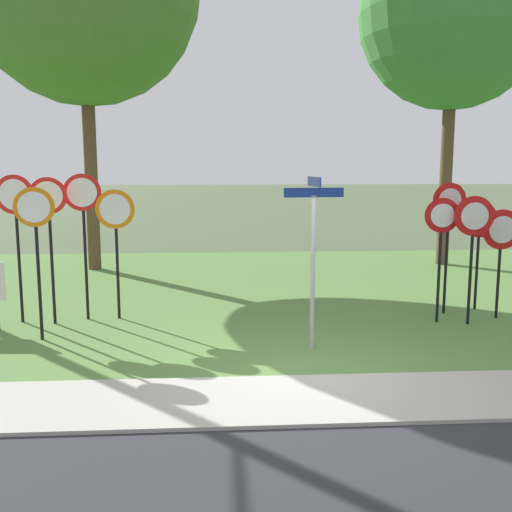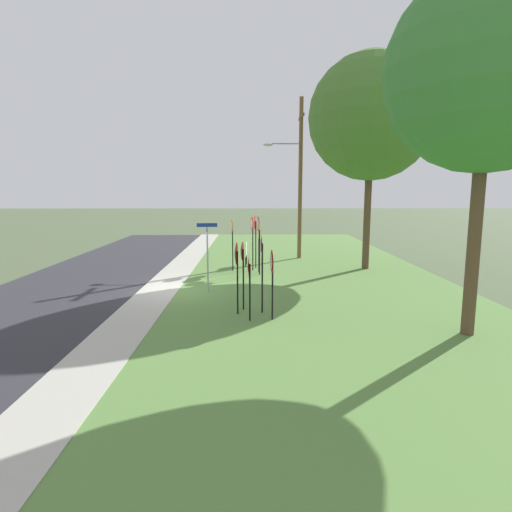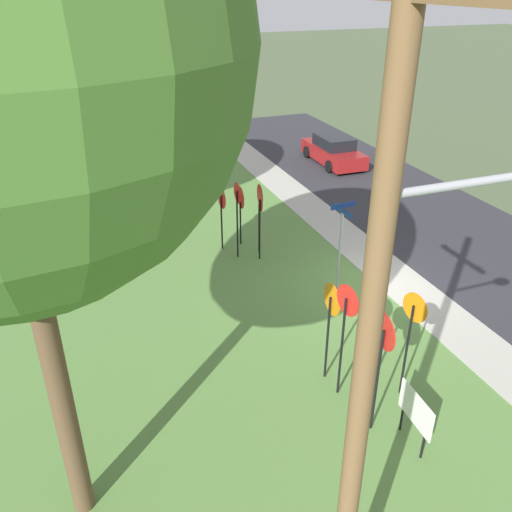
% 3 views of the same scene
% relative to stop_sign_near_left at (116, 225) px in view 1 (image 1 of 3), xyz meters
% --- Properties ---
extents(ground_plane, '(160.00, 160.00, 0.00)m').
position_rel_stop_sign_near_left_xyz_m(ground_plane, '(3.11, -3.39, -1.87)').
color(ground_plane, '#4C5B3D').
extents(sidewalk_strip, '(44.00, 1.60, 0.06)m').
position_rel_stop_sign_near_left_xyz_m(sidewalk_strip, '(3.11, -4.19, -1.84)').
color(sidewalk_strip, '#ADAA9E').
rests_on(sidewalk_strip, ground_plane).
extents(grass_median, '(44.00, 12.00, 0.04)m').
position_rel_stop_sign_near_left_xyz_m(grass_median, '(3.11, 2.61, -1.85)').
color(grass_median, '#567F3D').
rests_on(grass_median, ground_plane).
extents(stop_sign_near_left, '(0.75, 0.10, 2.51)m').
position_rel_stop_sign_near_left_xyz_m(stop_sign_near_left, '(0.00, 0.00, 0.00)').
color(stop_sign_near_left, black).
rests_on(stop_sign_near_left, grass_median).
extents(stop_sign_near_right, '(0.67, 0.15, 2.75)m').
position_rel_stop_sign_near_left_xyz_m(stop_sign_near_right, '(-1.15, -0.32, 0.15)').
color(stop_sign_near_right, black).
rests_on(stop_sign_near_right, grass_median).
extents(stop_sign_far_left, '(0.65, 0.15, 2.61)m').
position_rel_stop_sign_near_left_xyz_m(stop_sign_far_left, '(-1.09, -1.35, 0.05)').
color(stop_sign_far_left, black).
rests_on(stop_sign_far_left, grass_median).
extents(stop_sign_far_center, '(0.70, 0.13, 2.81)m').
position_rel_stop_sign_near_left_xyz_m(stop_sign_far_center, '(-0.59, -0.02, 0.20)').
color(stop_sign_far_center, black).
rests_on(stop_sign_far_center, grass_median).
extents(stop_sign_far_right, '(0.73, 0.12, 2.79)m').
position_rel_stop_sign_near_left_xyz_m(stop_sign_far_right, '(-1.79, -0.16, 0.21)').
color(stop_sign_far_right, black).
rests_on(stop_sign_far_right, grass_median).
extents(yield_sign_near_left, '(0.68, 0.10, 2.63)m').
position_rel_stop_sign_near_left_xyz_m(yield_sign_near_left, '(6.48, -0.05, 0.12)').
color(yield_sign_near_left, black).
rests_on(yield_sign_near_left, grass_median).
extents(yield_sign_near_right, '(0.74, 0.12, 2.41)m').
position_rel_stop_sign_near_left_xyz_m(yield_sign_near_right, '(6.63, -0.87, -0.03)').
color(yield_sign_near_right, black).
rests_on(yield_sign_near_right, grass_median).
extents(yield_sign_far_left, '(0.74, 0.12, 2.25)m').
position_rel_stop_sign_near_left_xyz_m(yield_sign_far_left, '(7.26, 0.25, -0.16)').
color(yield_sign_far_left, black).
rests_on(yield_sign_far_left, grass_median).
extents(yield_sign_far_right, '(0.77, 0.10, 2.13)m').
position_rel_stop_sign_near_left_xyz_m(yield_sign_far_right, '(7.37, -0.46, -0.26)').
color(yield_sign_far_right, black).
rests_on(yield_sign_far_right, grass_median).
extents(yield_sign_center, '(0.65, 0.13, 2.37)m').
position_rel_stop_sign_near_left_xyz_m(yield_sign_center, '(6.10, -0.68, -0.08)').
color(yield_sign_center, black).
rests_on(yield_sign_center, grass_median).
extents(street_name_post, '(0.96, 0.82, 2.79)m').
position_rel_stop_sign_near_left_xyz_m(street_name_post, '(3.45, -2.14, -0.16)').
color(street_name_post, '#9EA0A8').
rests_on(street_name_post, grass_median).
extents(oak_tree_right, '(5.36, 5.36, 9.88)m').
position_rel_stop_sign_near_left_xyz_m(oak_tree_right, '(8.69, 5.82, 5.35)').
color(oak_tree_right, brown).
rests_on(oak_tree_right, grass_median).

